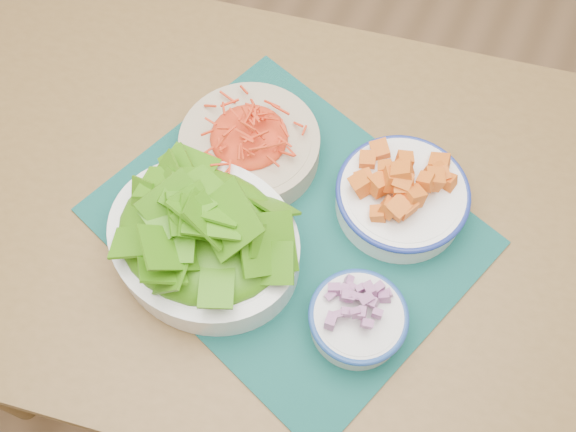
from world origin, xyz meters
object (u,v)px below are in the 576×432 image
(table, at_px, (243,228))
(onion_bowl, at_px, (358,317))
(squash_bowl, at_px, (403,191))
(lettuce_bowl, at_px, (203,235))
(carrot_bowl, at_px, (250,142))
(placemat, at_px, (288,226))

(table, distance_m, onion_bowl, 0.30)
(squash_bowl, height_order, lettuce_bowl, lettuce_bowl)
(carrot_bowl, xyz_separation_m, squash_bowl, (0.24, 0.01, 0.01))
(placemat, distance_m, lettuce_bowl, 0.14)
(table, distance_m, carrot_bowl, 0.17)
(table, height_order, placemat, placemat)
(carrot_bowl, height_order, onion_bowl, carrot_bowl)
(table, bearing_deg, placemat, -19.63)
(carrot_bowl, xyz_separation_m, lettuce_bowl, (0.02, -0.17, 0.02))
(placemat, distance_m, onion_bowl, 0.18)
(onion_bowl, bearing_deg, carrot_bowl, 143.93)
(placemat, height_order, squash_bowl, squash_bowl)
(table, xyz_separation_m, placemat, (0.09, -0.02, 0.11))
(carrot_bowl, bearing_deg, onion_bowl, -36.07)
(squash_bowl, relative_size, lettuce_bowl, 0.77)
(placemat, bearing_deg, onion_bowl, -14.50)
(table, relative_size, placemat, 2.45)
(squash_bowl, bearing_deg, carrot_bowl, -176.69)
(table, xyz_separation_m, lettuce_bowl, (0.00, -0.10, 0.17))
(squash_bowl, xyz_separation_m, onion_bowl, (0.01, -0.19, -0.01))
(carrot_bowl, bearing_deg, lettuce_bowl, -84.32)
(placemat, relative_size, onion_bowl, 3.26)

